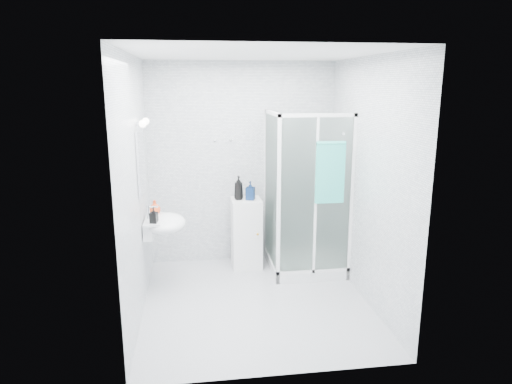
{
  "coord_description": "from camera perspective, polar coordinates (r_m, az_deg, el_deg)",
  "views": [
    {
      "loc": [
        -0.62,
        -4.52,
        2.32
      ],
      "look_at": [
        0.05,
        0.35,
        1.15
      ],
      "focal_mm": 32.0,
      "sensor_mm": 36.0,
      "label": 1
    }
  ],
  "objects": [
    {
      "name": "vanity_lights",
      "position": [
        5.01,
        -13.87,
        8.43
      ],
      "size": [
        0.1,
        0.4,
        0.08
      ],
      "color": "silver",
      "rests_on": "room"
    },
    {
      "name": "room",
      "position": [
        4.67,
        -0.02,
        0.78
      ],
      "size": [
        2.4,
        2.6,
        2.6
      ],
      "color": "silver",
      "rests_on": "ground"
    },
    {
      "name": "wall_hooks",
      "position": [
        5.83,
        -4.18,
        6.46
      ],
      "size": [
        0.23,
        0.06,
        0.03
      ],
      "color": "silver",
      "rests_on": "room"
    },
    {
      "name": "shower_enclosure",
      "position": [
        5.75,
        5.58,
        -5.67
      ],
      "size": [
        0.9,
        0.95,
        2.0
      ],
      "color": "white",
      "rests_on": "ground"
    },
    {
      "name": "shampoo_bottle_a",
      "position": [
        5.7,
        -2.19,
        0.52
      ],
      "size": [
        0.13,
        0.13,
        0.3
      ],
      "primitive_type": "imported",
      "rotation": [
        0.0,
        0.0,
        0.15
      ],
      "color": "black",
      "rests_on": "storage_cabinet"
    },
    {
      "name": "hand_towel",
      "position": [
        5.2,
        9.26,
        2.6
      ],
      "size": [
        0.33,
        0.05,
        0.71
      ],
      "color": "#30B7A6",
      "rests_on": "shower_enclosure"
    },
    {
      "name": "storage_cabinet",
      "position": [
        5.87,
        -1.2,
        -5.17
      ],
      "size": [
        0.37,
        0.4,
        0.9
      ],
      "rotation": [
        0.0,
        0.0,
        0.01
      ],
      "color": "white",
      "rests_on": "ground"
    },
    {
      "name": "soap_dispenser_orange",
      "position": [
        5.33,
        -12.55,
        -1.87
      ],
      "size": [
        0.17,
        0.17,
        0.17
      ],
      "primitive_type": "imported",
      "rotation": [
        0.0,
        0.0,
        0.38
      ],
      "color": "#E5471A",
      "rests_on": "wall_basin"
    },
    {
      "name": "wall_basin",
      "position": [
        5.21,
        -11.55,
        -3.9
      ],
      "size": [
        0.46,
        0.56,
        0.35
      ],
      "color": "white",
      "rests_on": "ground"
    },
    {
      "name": "shampoo_bottle_b",
      "position": [
        5.7,
        -0.71,
        0.18
      ],
      "size": [
        0.14,
        0.14,
        0.23
      ],
      "primitive_type": "imported",
      "rotation": [
        0.0,
        0.0,
        -0.35
      ],
      "color": "#0C224A",
      "rests_on": "storage_cabinet"
    },
    {
      "name": "soap_dispenser_black",
      "position": [
        5.01,
        -12.67,
        -2.85
      ],
      "size": [
        0.1,
        0.1,
        0.17
      ],
      "primitive_type": "imported",
      "rotation": [
        0.0,
        0.0,
        -0.29
      ],
      "color": "black",
      "rests_on": "wall_basin"
    },
    {
      "name": "mirror",
      "position": [
        5.06,
        -14.17,
        3.67
      ],
      "size": [
        0.02,
        0.6,
        0.7
      ],
      "primitive_type": "cube",
      "color": "white",
      "rests_on": "room"
    }
  ]
}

